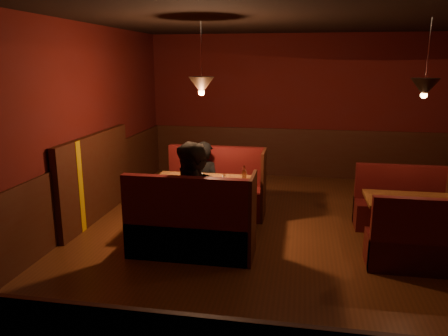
% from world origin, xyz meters
% --- Properties ---
extents(room, '(6.02, 7.02, 2.92)m').
position_xyz_m(room, '(-0.28, 0.04, 1.05)').
color(room, '#5D2D16').
rests_on(room, ground).
extents(main_table, '(1.41, 0.86, 0.99)m').
position_xyz_m(main_table, '(-1.17, 0.10, 0.58)').
color(main_table, '#5D3217').
rests_on(main_table, ground).
extents(main_bench_far, '(1.56, 0.56, 1.06)m').
position_xyz_m(main_bench_far, '(-1.15, 0.90, 0.34)').
color(main_bench_far, '#4A110E').
rests_on(main_bench_far, ground).
extents(main_bench_near, '(1.56, 0.56, 1.06)m').
position_xyz_m(main_bench_near, '(-1.15, -0.71, 0.34)').
color(main_bench_near, '#4A110E').
rests_on(main_bench_near, ground).
extents(second_table, '(1.15, 0.74, 0.65)m').
position_xyz_m(second_table, '(1.56, 0.08, 0.48)').
color(second_table, '#5D3217').
rests_on(second_table, ground).
extents(second_bench_far, '(1.27, 0.48, 0.91)m').
position_xyz_m(second_bench_far, '(1.59, 0.77, 0.29)').
color(second_bench_far, '#4A110E').
rests_on(second_bench_far, ground).
extents(second_bench_near, '(1.27, 0.48, 0.91)m').
position_xyz_m(second_bench_near, '(1.59, -0.60, 0.29)').
color(second_bench_near, '#4A110E').
rests_on(second_bench_near, ground).
extents(diner_a, '(0.63, 0.50, 1.53)m').
position_xyz_m(diner_a, '(-1.32, 0.79, 0.77)').
color(diner_a, black).
rests_on(diner_a, ground).
extents(diner_b, '(0.94, 0.77, 1.76)m').
position_xyz_m(diner_b, '(-1.12, -0.58, 0.88)').
color(diner_b, black).
rests_on(diner_b, ground).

